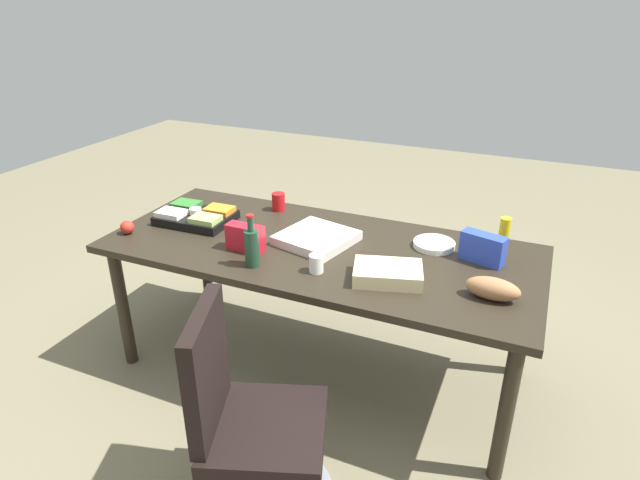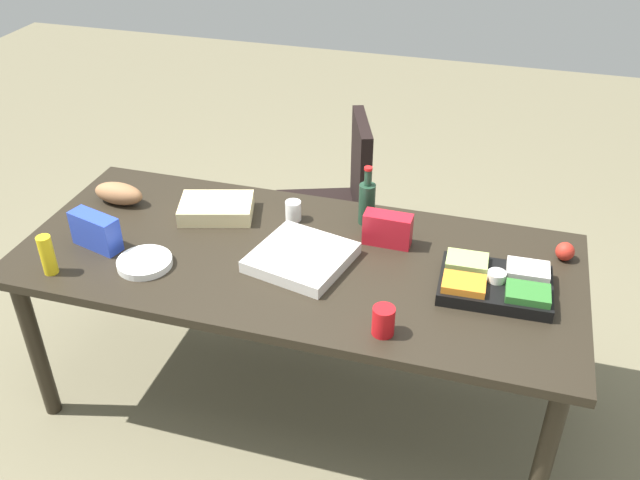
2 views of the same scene
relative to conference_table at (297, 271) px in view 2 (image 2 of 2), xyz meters
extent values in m
plane|color=#726A50|center=(0.00, 0.00, -0.72)|extent=(10.00, 10.00, 0.00)
cube|color=black|center=(0.00, 0.00, 0.06)|extent=(2.30, 1.00, 0.04)
cylinder|color=black|center=(-1.06, -0.41, -0.34)|extent=(0.07, 0.07, 0.76)
cylinder|color=black|center=(1.06, -0.41, -0.34)|extent=(0.07, 0.07, 0.76)
cylinder|color=black|center=(-1.06, 0.41, -0.34)|extent=(0.07, 0.07, 0.76)
cylinder|color=black|center=(1.06, 0.41, -0.34)|extent=(0.07, 0.07, 0.76)
cylinder|color=gray|center=(-0.17, 0.94, -0.70)|extent=(0.56, 0.56, 0.05)
cylinder|color=gray|center=(-0.17, 0.94, -0.49)|extent=(0.06, 0.06, 0.35)
cube|color=black|center=(-0.17, 0.94, -0.32)|extent=(0.61, 0.61, 0.09)
cube|color=black|center=(0.03, 1.02, -0.01)|extent=(0.20, 0.43, 0.52)
cylinder|color=white|center=(-0.56, -0.24, 0.09)|extent=(0.28, 0.28, 0.03)
cylinder|color=white|center=(-0.10, 0.27, 0.12)|extent=(0.08, 0.08, 0.09)
cube|color=black|center=(0.80, -0.01, 0.10)|extent=(0.43, 0.31, 0.05)
cube|color=orange|center=(0.68, -0.09, 0.14)|extent=(0.16, 0.12, 0.03)
cube|color=#2D6F2A|center=(0.92, -0.08, 0.14)|extent=(0.16, 0.12, 0.03)
cube|color=#A2BF63|center=(0.68, 0.06, 0.14)|extent=(0.16, 0.12, 0.03)
cube|color=silver|center=(0.91, 0.07, 0.14)|extent=(0.16, 0.12, 0.03)
cylinder|color=white|center=(0.80, -0.01, 0.14)|extent=(0.07, 0.07, 0.04)
ellipsoid|color=#9F6C45|center=(-0.92, 0.18, 0.13)|extent=(0.24, 0.12, 0.10)
cube|color=red|center=(0.34, 0.20, 0.15)|extent=(0.20, 0.08, 0.14)
cylinder|color=yellow|center=(-0.90, -0.38, 0.16)|extent=(0.06, 0.06, 0.17)
cylinder|color=red|center=(0.44, -0.37, 0.13)|extent=(0.10, 0.10, 0.11)
cube|color=blue|center=(-0.82, -0.16, 0.15)|extent=(0.23, 0.14, 0.15)
cube|color=silver|center=(0.03, -0.04, 0.10)|extent=(0.43, 0.43, 0.05)
cube|color=beige|center=(-0.44, 0.21, 0.11)|extent=(0.37, 0.30, 0.07)
sphere|color=red|center=(1.05, 0.28, 0.11)|extent=(0.08, 0.08, 0.08)
cylinder|color=#1E3C29|center=(0.22, 0.34, 0.17)|extent=(0.08, 0.08, 0.19)
cylinder|color=#1E3C29|center=(0.22, 0.34, 0.30)|extent=(0.03, 0.03, 0.07)
cylinder|color=red|center=(0.22, 0.34, 0.34)|extent=(0.04, 0.04, 0.01)
camera|label=1|loc=(-1.04, 2.37, 1.33)|focal=30.23mm
camera|label=2|loc=(0.74, -2.20, 1.68)|focal=38.65mm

